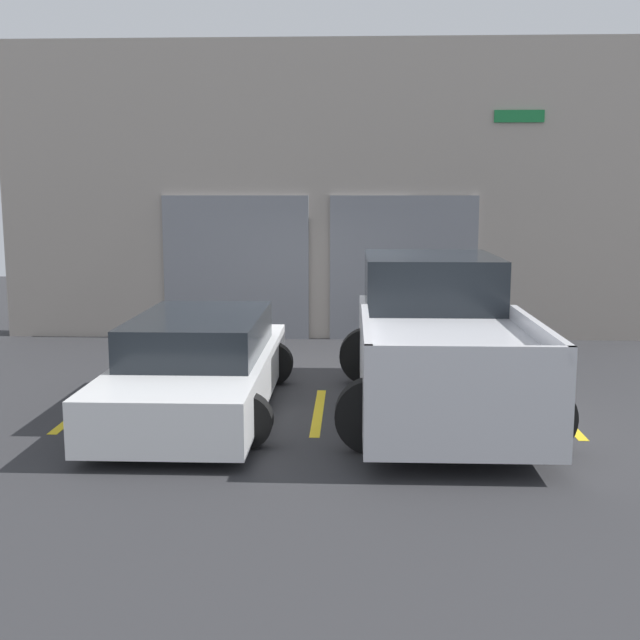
{
  "coord_description": "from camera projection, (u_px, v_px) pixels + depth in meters",
  "views": [
    {
      "loc": [
        0.42,
        -12.01,
        2.75
      ],
      "look_at": [
        0.0,
        -1.66,
        1.1
      ],
      "focal_mm": 45.0,
      "sensor_mm": 36.0,
      "label": 1
    }
  ],
  "objects": [
    {
      "name": "sedan_white",
      "position": [
        200.0,
        366.0,
        10.17
      ],
      "size": [
        2.16,
        4.75,
        1.22
      ],
      "color": "white",
      "rests_on": "ground"
    },
    {
      "name": "parking_stripe_far_left",
      "position": [
        83.0,
        409.0,
        10.29
      ],
      "size": [
        0.12,
        2.2,
        0.01
      ],
      "primitive_type": "cube",
      "color": "gold",
      "rests_on": "ground"
    },
    {
      "name": "ground_plane",
      "position": [
        324.0,
        374.0,
        12.3
      ],
      "size": [
        28.0,
        28.0,
        0.0
      ],
      "primitive_type": "plane",
      "color": "#2D2D30"
    },
    {
      "name": "pickup_truck",
      "position": [
        437.0,
        340.0,
        10.27
      ],
      "size": [
        2.55,
        5.1,
        1.89
      ],
      "color": "silver",
      "rests_on": "ground"
    },
    {
      "name": "parking_stripe_left",
      "position": [
        318.0,
        411.0,
        10.17
      ],
      "size": [
        0.12,
        2.2,
        0.01
      ],
      "primitive_type": "cube",
      "color": "gold",
      "rests_on": "ground"
    },
    {
      "name": "parking_stripe_centre",
      "position": [
        559.0,
        414.0,
        10.05
      ],
      "size": [
        0.12,
        2.2,
        0.01
      ],
      "primitive_type": "cube",
      "color": "gold",
      "rests_on": "ground"
    },
    {
      "name": "shophouse_building",
      "position": [
        330.0,
        194.0,
        15.12
      ],
      "size": [
        12.42,
        0.68,
        5.53
      ],
      "color": "#9E9389",
      "rests_on": "ground"
    }
  ]
}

